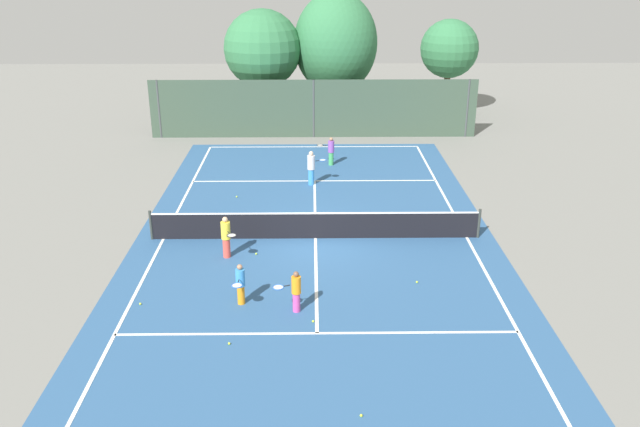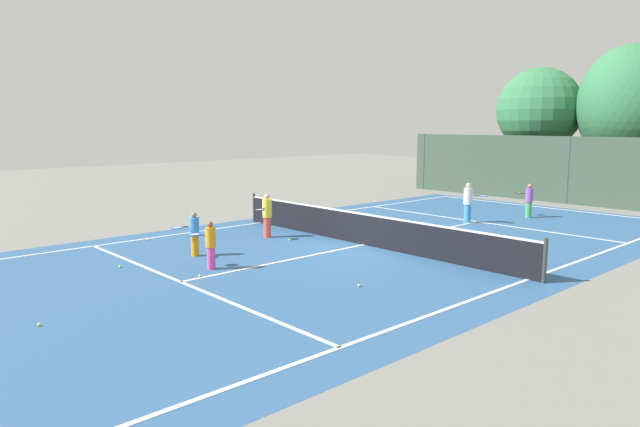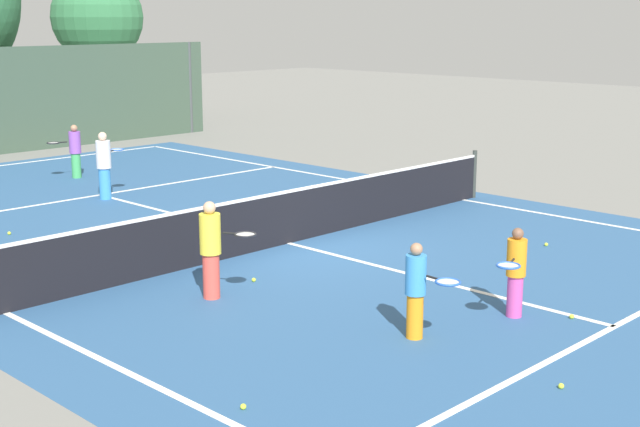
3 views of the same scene
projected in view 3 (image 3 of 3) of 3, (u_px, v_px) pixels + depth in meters
ground_plane at (288, 243)px, 16.29m from camera, size 80.00×80.00×0.00m
court_surface at (288, 243)px, 16.29m from camera, size 13.00×25.00×0.01m
tennis_net at (288, 216)px, 16.18m from camera, size 11.90×0.10×1.10m
tree_2 at (97, 18)px, 34.85m from camera, size 3.60×3.60×5.85m
player_0 at (104, 165)px, 20.07m from camera, size 0.90×0.62×1.54m
player_1 at (212, 249)px, 12.98m from camera, size 0.64×0.87×1.47m
player_2 at (516, 271)px, 12.17m from camera, size 0.85×0.54×1.27m
player_3 at (417, 289)px, 11.35m from camera, size 0.35×0.85×1.28m
player_4 at (74, 151)px, 22.72m from camera, size 0.88×0.49×1.38m
ball_crate at (306, 209)px, 18.33m from camera, size 0.41×0.38×0.43m
tennis_ball_0 at (561, 386)px, 9.94m from camera, size 0.07×0.07×0.07m
tennis_ball_1 at (572, 317)px, 12.23m from camera, size 0.07×0.07×0.07m
tennis_ball_2 at (254, 280)px, 13.93m from camera, size 0.07×0.07×0.07m
tennis_ball_3 at (9, 233)px, 16.92m from camera, size 0.07×0.07×0.07m
tennis_ball_4 at (243, 407)px, 9.41m from camera, size 0.07×0.07×0.07m
tennis_ball_5 at (546, 244)px, 16.09m from camera, size 0.07×0.07×0.07m
tennis_ball_7 at (342, 203)px, 19.62m from camera, size 0.07×0.07×0.07m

